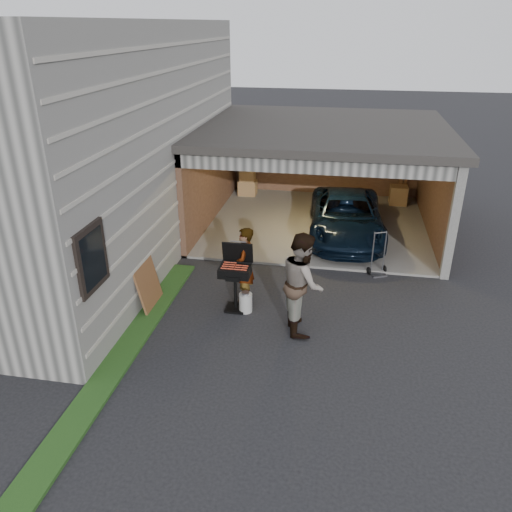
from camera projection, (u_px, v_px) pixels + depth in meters
The scene contains 11 objects.
ground at pixel (252, 348), 9.16m from camera, with size 80.00×80.00×0.00m, color black.
house at pixel (47, 140), 12.53m from camera, with size 7.00×11.00×5.50m, color #474744.
groundcover_strip at pixel (114, 367), 8.62m from camera, with size 0.50×8.00×0.06m, color #193814.
garage at pixel (322, 160), 14.30m from camera, with size 6.80×6.30×2.90m.
minivan at pixel (346, 218), 13.61m from camera, with size 1.93×4.18×1.16m, color black.
woman at pixel (244, 265), 10.46m from camera, with size 0.60×0.39×1.65m, color silver.
man at pixel (302, 283), 9.37m from camera, with size 0.97×0.76×2.00m, color #3C2917.
bbq_grill at pixel (235, 273), 10.10m from camera, with size 0.63×0.55×1.41m.
propane_tank at pixel (246, 303), 10.26m from camera, with size 0.27×0.27×0.41m, color beige.
plywood_panel at pixel (148, 285), 10.32m from camera, with size 0.04×0.91×1.02m, color brown.
hand_truck at pixel (378, 266), 11.78m from camera, with size 0.49×0.45×1.08m.
Camera 1 is at (1.42, -7.44, 5.43)m, focal length 35.00 mm.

